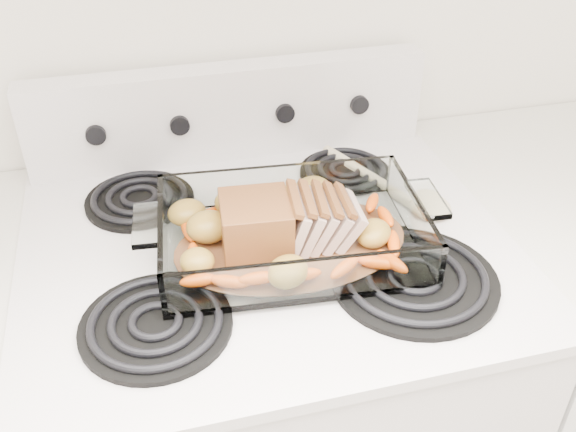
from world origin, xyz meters
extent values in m
cube|color=silver|center=(0.00, 1.66, 0.46)|extent=(0.76, 0.65, 0.92)
cube|color=silver|center=(0.00, 1.66, 0.93)|extent=(0.78, 0.67, 0.02)
cube|color=silver|center=(0.00, 1.95, 1.03)|extent=(0.76, 0.06, 0.18)
cylinder|color=black|center=(-0.19, 1.50, 0.94)|extent=(0.21, 0.21, 0.01)
cylinder|color=black|center=(0.19, 1.50, 0.94)|extent=(0.25, 0.25, 0.01)
cylinder|color=black|center=(-0.19, 1.81, 0.94)|extent=(0.19, 0.19, 0.01)
cylinder|color=black|center=(0.19, 1.81, 0.94)|extent=(0.17, 0.17, 0.01)
cylinder|color=black|center=(-0.25, 1.92, 1.03)|extent=(0.04, 0.02, 0.04)
cylinder|color=black|center=(-0.10, 1.92, 1.03)|extent=(0.04, 0.02, 0.04)
cylinder|color=black|center=(0.10, 1.92, 1.03)|extent=(0.04, 0.02, 0.04)
cylinder|color=black|center=(0.25, 1.92, 1.03)|extent=(0.04, 0.02, 0.04)
cube|color=white|center=(0.67, 1.66, 0.45)|extent=(0.55, 0.65, 0.90)
cube|color=silver|center=(0.03, 1.61, 0.95)|extent=(0.40, 0.26, 0.01)
cube|color=silver|center=(0.03, 1.48, 0.99)|extent=(0.40, 0.01, 0.07)
cube|color=silver|center=(0.03, 1.74, 0.99)|extent=(0.40, 0.01, 0.07)
cube|color=silver|center=(-0.16, 1.61, 0.99)|extent=(0.01, 0.26, 0.07)
cube|color=silver|center=(0.23, 1.61, 0.99)|extent=(0.01, 0.26, 0.07)
cylinder|color=brown|center=(0.03, 1.61, 0.95)|extent=(0.23, 0.23, 0.00)
cube|color=#653112|center=(-0.02, 1.61, 0.99)|extent=(0.10, 0.10, 0.08)
cube|color=#CEA594|center=(0.04, 1.61, 0.99)|extent=(0.04, 0.10, 0.08)
cube|color=#CEA594|center=(0.06, 1.61, 0.99)|extent=(0.04, 0.10, 0.08)
cube|color=#CEA594|center=(0.08, 1.61, 0.99)|extent=(0.04, 0.10, 0.07)
cube|color=#CEA594|center=(0.10, 1.61, 0.99)|extent=(0.05, 0.09, 0.07)
cube|color=#CEA594|center=(0.12, 1.61, 0.99)|extent=(0.05, 0.09, 0.06)
ellipsoid|color=#FF510D|center=(-0.12, 1.53, 0.96)|extent=(0.06, 0.02, 0.02)
ellipsoid|color=#FF510D|center=(0.15, 1.53, 0.96)|extent=(0.06, 0.02, 0.02)
ellipsoid|color=#FF510D|center=(0.19, 1.63, 0.96)|extent=(0.06, 0.02, 0.02)
ellipsoid|color=#FF510D|center=(-0.13, 1.65, 0.96)|extent=(0.06, 0.02, 0.02)
ellipsoid|color=olive|center=(-0.13, 1.69, 0.97)|extent=(0.06, 0.05, 0.05)
ellipsoid|color=olive|center=(0.05, 1.70, 0.97)|extent=(0.06, 0.05, 0.05)
ellipsoid|color=olive|center=(0.16, 1.59, 0.97)|extent=(0.06, 0.05, 0.05)
cylinder|color=beige|center=(0.22, 1.79, 0.95)|extent=(0.11, 0.23, 0.02)
ellipsoid|color=beige|center=(0.29, 1.66, 0.95)|extent=(0.07, 0.08, 0.02)
camera|label=1|loc=(-0.17, 0.84, 1.56)|focal=40.00mm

